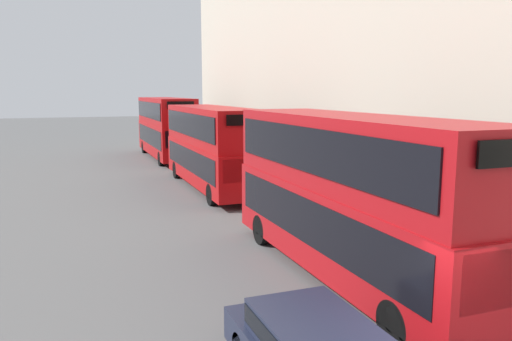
{
  "coord_description": "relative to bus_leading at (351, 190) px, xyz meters",
  "views": [
    {
      "loc": [
        -5.5,
        -5.69,
        5.12
      ],
      "look_at": [
        0.48,
        10.06,
        2.44
      ],
      "focal_mm": 35.0,
      "sensor_mm": 36.0,
      "label": 1
    }
  ],
  "objects": [
    {
      "name": "bus_second_in_queue",
      "position": [
        -0.0,
        13.73,
        -0.09
      ],
      "size": [
        2.59,
        10.89,
        4.31
      ],
      "color": "#B20C0F",
      "rests_on": "ground"
    },
    {
      "name": "bus_third_in_queue",
      "position": [
        0.0,
        26.75,
        0.07
      ],
      "size": [
        2.59,
        11.12,
        4.61
      ],
      "color": "#B20C0F",
      "rests_on": "ground"
    },
    {
      "name": "bus_leading",
      "position": [
        0.0,
        0.0,
        0.0
      ],
      "size": [
        2.59,
        10.6,
        4.49
      ],
      "color": "#A80F14",
      "rests_on": "ground"
    }
  ]
}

